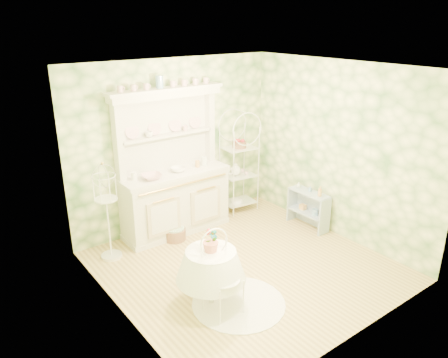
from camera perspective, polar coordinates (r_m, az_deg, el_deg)
floor at (r=6.22m, az=2.82°, el=-11.28°), size 3.60×3.60×0.00m
ceiling at (r=5.33m, az=3.34°, el=14.28°), size 3.60×3.60×0.00m
wall_left at (r=4.76m, az=-13.87°, el=-3.97°), size 3.60×3.60×0.00m
wall_right at (r=6.87m, az=14.68°, el=3.55°), size 3.60×3.60×0.00m
wall_back at (r=7.04m, az=-6.40°, el=4.48°), size 3.60×3.60×0.00m
wall_front at (r=4.52m, az=17.92°, el=-5.76°), size 3.60×3.60×0.00m
kitchen_dresser at (r=6.77m, az=-6.56°, el=2.01°), size 1.87×0.61×2.29m
bakers_rack at (r=7.58m, az=2.00°, el=2.75°), size 0.65×0.50×1.94m
side_shelf at (r=7.30m, az=10.93°, el=-4.00°), size 0.32×0.71×0.59m
round_table at (r=5.34m, az=-1.70°, el=-13.10°), size 0.75×0.75×0.63m
cafe_chair at (r=5.16m, az=-0.13°, el=-13.58°), size 0.38×0.38×0.76m
birdcage_stand at (r=6.29m, az=-15.04°, el=-3.88°), size 0.37×0.37×1.50m
floor_basket at (r=6.88m, az=-6.44°, el=-6.95°), size 0.43×0.43×0.24m
lace_rug at (r=5.51m, az=1.91°, el=-15.89°), size 1.19×1.19×0.01m
bowl_floral at (r=6.56m, az=-9.43°, el=0.06°), size 0.34×0.34×0.07m
bowl_white at (r=6.81m, az=-6.01°, el=1.02°), size 0.29×0.29×0.07m
cup_left at (r=6.63m, az=-9.74°, el=5.65°), size 0.14×0.14×0.09m
cup_right at (r=6.93m, az=-5.08°, el=6.51°), size 0.12×0.12×0.08m
potted_geranium at (r=5.09m, az=-1.49°, el=-7.93°), size 0.15×0.11×0.27m
bottle_amber at (r=7.01m, az=12.40°, el=-1.72°), size 0.08×0.08×0.17m
bottle_blue at (r=7.19m, az=11.20°, el=-1.31°), size 0.05×0.05×0.09m
bottle_glass at (r=7.32m, az=9.71°, el=-0.87°), size 0.09×0.09×0.10m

